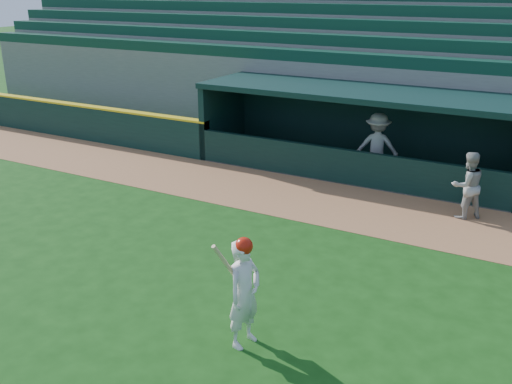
# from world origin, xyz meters

# --- Properties ---
(ground) EXTENTS (120.00, 120.00, 0.00)m
(ground) POSITION_xyz_m (0.00, 0.00, 0.00)
(ground) COLOR #134010
(ground) RESTS_ON ground
(warning_track) EXTENTS (40.00, 3.00, 0.01)m
(warning_track) POSITION_xyz_m (0.00, 4.90, 0.01)
(warning_track) COLOR #99633D
(warning_track) RESTS_ON ground
(field_wall_left) EXTENTS (15.50, 0.30, 1.20)m
(field_wall_left) POSITION_xyz_m (-12.25, 6.55, 0.60)
(field_wall_left) COLOR black
(field_wall_left) RESTS_ON ground
(wall_stripe_left) EXTENTS (15.50, 0.32, 0.06)m
(wall_stripe_left) POSITION_xyz_m (-12.25, 6.55, 1.23)
(wall_stripe_left) COLOR yellow
(wall_stripe_left) RESTS_ON field_wall_left
(dugout_player_front) EXTENTS (1.01, 0.99, 1.64)m
(dugout_player_front) POSITION_xyz_m (3.52, 5.57, 0.82)
(dugout_player_front) COLOR #9B9B96
(dugout_player_front) RESTS_ON ground
(dugout_player_inside) EXTENTS (1.39, 1.03, 1.91)m
(dugout_player_inside) POSITION_xyz_m (0.74, 7.36, 0.96)
(dugout_player_inside) COLOR #9B9B96
(dugout_player_inside) RESTS_ON ground
(dugout) EXTENTS (9.40, 2.80, 2.46)m
(dugout) POSITION_xyz_m (0.00, 8.00, 1.36)
(dugout) COLOR slate
(dugout) RESTS_ON ground
(stands) EXTENTS (34.50, 6.25, 7.57)m
(stands) POSITION_xyz_m (0.00, 12.58, 2.40)
(stands) COLOR slate
(stands) RESTS_ON ground
(batter_at_plate) EXTENTS (0.55, 0.83, 1.83)m
(batter_at_plate) POSITION_xyz_m (1.46, -1.40, 0.91)
(batter_at_plate) COLOR silver
(batter_at_plate) RESTS_ON ground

